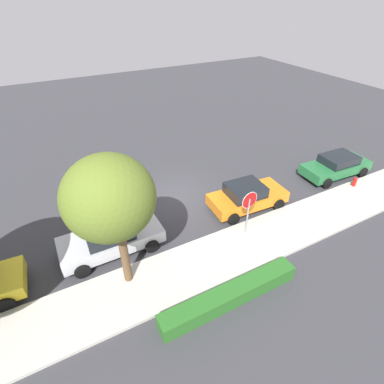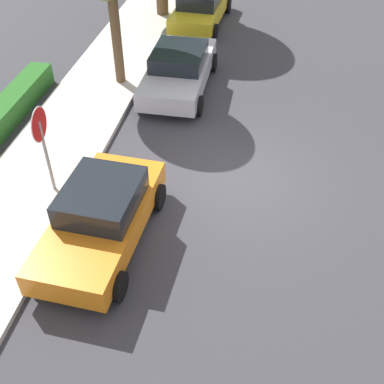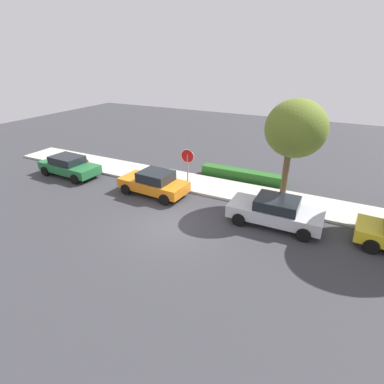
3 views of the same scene
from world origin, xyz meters
name	(u,v)px [view 1 (image 1 of 3)]	position (x,y,z in m)	size (l,w,h in m)	color
ground_plane	(178,195)	(0.00, 0.00, 0.00)	(60.00, 60.00, 0.00)	#38383D
sidewalk_curb	(228,253)	(0.00, 5.11, 0.07)	(32.00, 2.69, 0.14)	beige
stop_sign	(249,206)	(-1.42, 4.45, 1.71)	(0.84, 0.08, 2.47)	gray
parked_car_orange	(247,196)	(-2.74, 2.70, 0.72)	(4.18, 2.18, 1.44)	orange
parked_car_silver	(111,238)	(4.41, 2.43, 0.71)	(4.42, 2.08, 1.39)	silver
parked_car_green	(336,165)	(-9.59, 2.63, 0.71)	(4.43, 2.14, 1.36)	#236B38
street_tree_mid_block	(109,198)	(4.52, 4.58, 4.25)	(3.02, 3.02, 5.72)	brown
fire_hydrant	(354,182)	(-9.46, 4.15, 0.36)	(0.30, 0.22, 0.72)	red
front_yard_hedge	(230,296)	(1.29, 7.16, 0.33)	(5.68, 0.72, 0.67)	#286623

